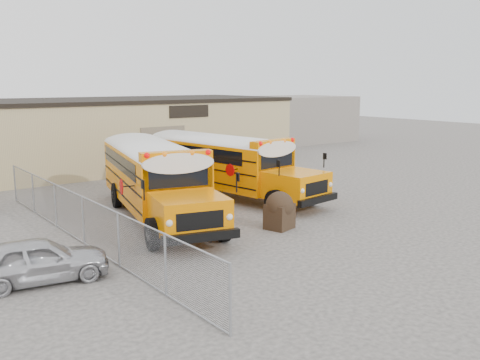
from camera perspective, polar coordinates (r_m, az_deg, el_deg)
ground at (r=20.80m, az=2.56°, el=-5.85°), size 120.00×120.00×0.00m
warehouse at (r=37.72m, az=-17.28°, el=4.72°), size 30.20×10.20×4.67m
chainlink_fence at (r=20.16m, az=-16.38°, el=-4.15°), size 0.07×18.07×1.81m
distant_building_right at (r=53.98m, az=5.91°, el=6.53°), size 10.00×8.00×4.40m
school_bus_left at (r=30.16m, az=-12.14°, el=2.76°), size 5.48×11.66×3.32m
school_bus_right at (r=32.62m, az=-9.47°, el=3.28°), size 4.08×11.14×3.18m
tarp_bundle at (r=21.49m, az=4.23°, el=-3.18°), size 1.22×1.15×1.53m
car_silver at (r=16.89m, az=-20.72°, el=-8.00°), size 4.24×2.29×1.37m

